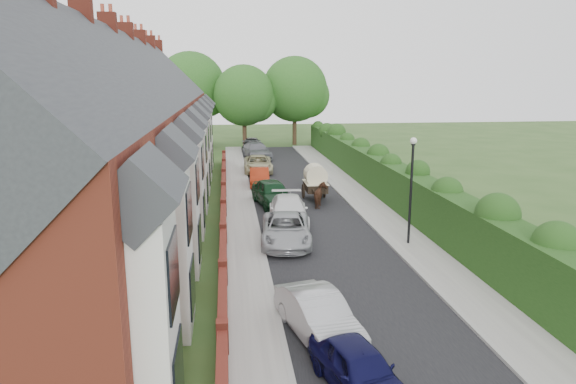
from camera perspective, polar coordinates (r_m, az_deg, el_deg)
name	(u,v)px	position (r m, az deg, el deg)	size (l,w,h in m)	color
ground	(360,281)	(20.71, 8.00, -9.73)	(140.00, 140.00, 0.00)	#2D4C1E
road	(305,211)	(30.85, 1.90, -2.09)	(6.00, 58.00, 0.02)	black
pavement_hedge_side	(371,208)	(31.70, 9.25, -1.75)	(2.20, 58.00, 0.12)	gray
pavement_house_side	(241,212)	(30.50, -5.27, -2.21)	(1.70, 58.00, 0.12)	gray
kerb_hedge_side	(355,208)	(31.43, 7.41, -1.81)	(0.18, 58.00, 0.13)	#999893
kerb_house_side	(254,211)	(30.53, -3.77, -2.16)	(0.18, 58.00, 0.13)	#999893
hedge	(401,182)	(31.91, 12.46, 1.05)	(2.10, 58.00, 2.85)	#183B13
terrace_row	(119,141)	(29.24, -18.31, 5.38)	(9.05, 40.50, 11.50)	#993927
garden_wall_row	(224,210)	(29.42, -7.17, -2.00)	(0.35, 40.35, 1.10)	maroon
lamppost	(412,178)	(24.46, 13.57, 1.57)	(0.32, 0.32, 5.16)	black
tree_far_left	(247,97)	(58.65, -4.58, 10.49)	(7.14, 6.80, 9.29)	#332316
tree_far_right	(298,91)	(61.17, 1.10, 11.17)	(7.98, 7.60, 10.31)	#332316
tree_far_back	(195,88)	(61.67, -10.34, 11.27)	(8.40, 8.00, 10.82)	#332316
car_navy	(359,369)	(13.82, 7.90, -18.89)	(1.50, 3.72, 1.27)	#0B0B33
car_silver_a	(318,316)	(16.18, 3.39, -13.56)	(1.47, 4.22, 1.39)	#9D9DA1
car_silver_b	(286,229)	(24.69, -0.22, -4.18)	(2.32, 5.02, 1.40)	#A0A2A7
car_white	(288,211)	(28.00, 0.04, -2.09)	(2.03, 5.00, 1.45)	white
car_green	(272,193)	(31.99, -1.76, -0.10)	(1.89, 4.71, 1.60)	black
car_red	(259,177)	(37.93, -3.20, 1.69)	(1.40, 4.01, 1.32)	maroon
car_beige	(258,164)	(43.41, -3.34, 3.12)	(2.33, 5.04, 1.40)	tan
car_grey	(257,151)	(50.80, -3.51, 4.61)	(2.21, 5.43, 1.58)	slate
car_black	(251,144)	(55.92, -4.11, 5.30)	(1.80, 4.47, 1.52)	black
horse	(321,196)	(31.58, 3.64, -0.39)	(0.80, 1.75, 1.48)	#442719
horse_cart	(315,180)	(33.28, 3.07, 1.37)	(1.49, 3.29, 2.37)	black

